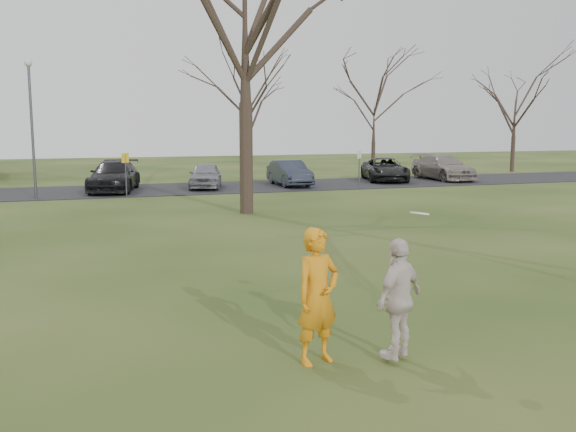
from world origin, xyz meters
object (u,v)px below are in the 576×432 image
Objects in this scene: car_3 at (114,176)px; car_7 at (443,167)px; car_5 at (290,173)px; car_4 at (206,175)px; lamp_post at (31,112)px; big_tree at (245,26)px; player_defender at (318,296)px; car_6 at (385,169)px; catching_play at (399,298)px.

car_3 reaches higher than car_7.
car_7 is at bearing 3.79° from car_5.
car_4 is at bearing 178.60° from car_5.
car_3 is 19.60m from car_7.
big_tree is (8.00, -7.50, 3.03)m from lamp_post.
car_7 is (14.89, 0.53, 0.07)m from car_4.
car_4 is at bearing 65.24° from player_defender.
car_6 is 19.88m from lamp_post.
lamp_post is (-5.05, 22.67, 2.99)m from player_defender.
car_4 is at bearing 88.17° from big_tree.
catching_play reaches higher than car_4.
car_6 is at bearing 19.01° from car_4.
car_4 is 0.94× the size of car_5.
car_3 is 1.32× the size of car_4.
lamp_post is (-3.61, -2.24, 3.17)m from car_3.
player_defender is at bearing -102.76° from car_6.
big_tree is at bearing -117.26° from car_5.
player_defender is at bearing 163.54° from catching_play.
car_3 is at bearing 179.59° from car_5.
car_5 is (9.39, -0.09, -0.07)m from car_3.
car_4 is 25.37m from catching_play.
catching_play is (-2.16, -25.28, 0.22)m from car_4.
big_tree is (-15.20, -10.30, 6.21)m from car_7.
catching_play is 0.15× the size of big_tree.
car_3 is 4.70m from car_4.
car_5 is 26.07m from catching_play.
car_6 is (6.37, 0.93, -0.01)m from car_5.
player_defender is 1.16m from catching_play.
car_5 is (7.96, 24.83, -0.24)m from player_defender.
catching_play is at bearing -80.02° from car_4.
lamp_post is (-13.00, -2.15, 3.23)m from car_5.
player_defender is 24.96m from car_3.
car_4 is at bearing -178.09° from car_7.
car_5 is at bearing 54.94° from player_defender.
lamp_post reaches higher than catching_play.
lamp_post is at bearing 85.25° from player_defender.
player_defender is at bearing -101.02° from big_tree.
player_defender is 25.17m from car_4.
car_4 is at bearing 85.12° from catching_play.
catching_play is at bearing -100.54° from car_6.
car_5 is at bearing 62.61° from big_tree.
car_4 is 11.09m from car_6.
car_6 is 2.32× the size of catching_play.
car_3 is 1.06× the size of car_6.
catching_play is (-13.22, -26.08, 0.21)m from car_6.
car_7 is (18.16, 25.48, -0.19)m from player_defender.
car_3 is 25.37m from catching_play.
big_tree is (1.85, 15.50, 6.06)m from catching_play.
big_tree is at bearing 83.21° from catching_play.
player_defender reaches higher than car_7.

